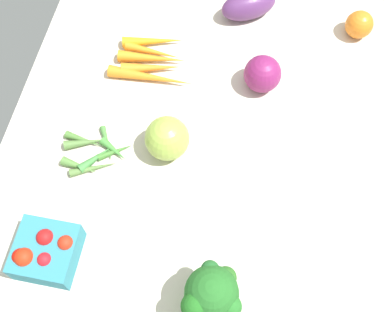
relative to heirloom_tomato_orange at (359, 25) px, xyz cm
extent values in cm
cube|color=beige|center=(37.97, -29.84, -4.02)|extent=(104.00, 76.00, 2.00)
sphere|color=orange|center=(0.00, 0.00, 0.00)|extent=(6.05, 6.05, 6.05)
cone|color=orange|center=(21.12, -41.97, -1.72)|extent=(2.66, 18.00, 2.61)
cone|color=orange|center=(18.76, -42.37, -1.68)|extent=(5.55, 12.91, 2.69)
cone|color=orange|center=(16.23, -42.79, -1.71)|extent=(4.13, 14.66, 2.63)
cone|color=orange|center=(14.29, -43.11, -1.99)|extent=(3.03, 12.23, 2.07)
cone|color=orange|center=(11.60, -43.56, -1.79)|extent=(5.56, 13.58, 2.47)
cone|color=#55833C|center=(43.77, -50.69, -2.09)|extent=(2.99, 7.52, 1.87)
cone|color=#587C3D|center=(43.49, -47.99, -2.24)|extent=(5.34, 9.09, 1.56)
cone|color=#477F3A|center=(38.39, -46.89, -2.39)|extent=(7.78, 4.98, 1.26)
cone|color=#4C7B36|center=(37.86, -51.60, -2.21)|extent=(2.75, 7.87, 1.62)
cone|color=#458E3A|center=(39.03, -45.16, -2.14)|extent=(4.74, 6.43, 1.77)
cone|color=#417A2F|center=(39.15, -44.83, -2.31)|extent=(5.23, 6.84, 1.43)
cone|color=#557D3D|center=(38.48, -50.99, -2.06)|extent=(4.76, 8.62, 1.93)
cone|color=#40823D|center=(41.43, -48.13, -2.04)|extent=(7.18, 6.32, 1.96)
ellipsoid|color=#5D3168|center=(-0.80, -24.49, 0.17)|extent=(11.74, 14.15, 6.39)
cylinder|color=#96CE87|center=(63.79, -21.68, -1.02)|extent=(3.75, 3.75, 4.00)
sphere|color=#256825|center=(63.79, -21.68, 4.28)|extent=(8.79, 8.79, 8.79)
sphere|color=#2C6823|center=(60.77, -19.87, 3.43)|extent=(3.64, 3.64, 3.64)
sphere|color=#266E27|center=(65.37, -18.54, 4.56)|extent=(3.84, 3.84, 3.84)
sphere|color=#1F651D|center=(66.49, -23.92, 5.38)|extent=(4.38, 4.38, 4.38)
sphere|color=#236029|center=(60.38, -22.56, 4.97)|extent=(3.07, 3.07, 3.07)
sphere|color=#206221|center=(66.94, -23.24, 5.41)|extent=(2.99, 2.99, 2.99)
sphere|color=#9CBB47|center=(36.34, -34.98, 1.27)|extent=(8.60, 8.60, 8.60)
sphere|color=#83215D|center=(17.70, -19.08, 0.84)|extent=(7.73, 7.73, 7.73)
cube|color=teal|center=(61.43, -50.96, -0.32)|extent=(10.39, 10.39, 5.41)
sphere|color=red|center=(63.28, -50.11, 2.06)|extent=(2.48, 2.48, 2.48)
sphere|color=red|center=(63.52, -54.31, 1.80)|extent=(2.95, 2.95, 2.95)
sphere|color=red|center=(59.61, -51.23, 2.05)|extent=(3.05, 3.05, 3.05)
sphere|color=red|center=(59.87, -47.49, 2.16)|extent=(2.69, 2.69, 2.69)
sphere|color=red|center=(63.58, -53.59, 2.06)|extent=(3.34, 3.34, 3.34)
camera|label=1|loc=(80.50, -21.61, 85.00)|focal=47.08mm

